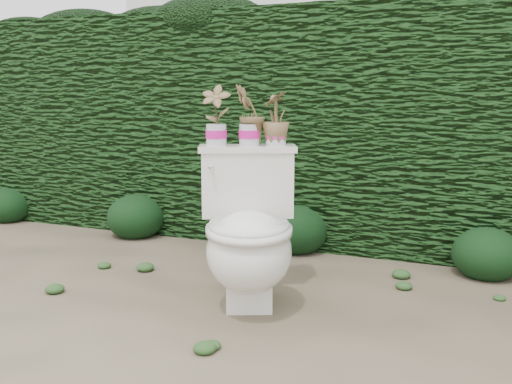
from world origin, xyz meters
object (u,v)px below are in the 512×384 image
at_px(potted_plant_left, 216,117).
at_px(potted_plant_right, 276,120).
at_px(toilet, 249,236).
at_px(potted_plant_center, 249,117).

distance_m(potted_plant_left, potted_plant_right, 0.31).
xyz_separation_m(potted_plant_left, potted_plant_right, (0.28, 0.12, -0.02)).
bearing_deg(toilet, potted_plant_center, 87.65).
height_order(potted_plant_left, potted_plant_right, potted_plant_left).
relative_size(potted_plant_center, potted_plant_right, 1.14).
relative_size(toilet, potted_plant_center, 2.72).
height_order(toilet, potted_plant_right, potted_plant_right).
height_order(toilet, potted_plant_center, potted_plant_center).
distance_m(toilet, potted_plant_right, 0.62).
bearing_deg(potted_plant_center, toilet, 50.82).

